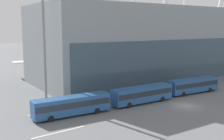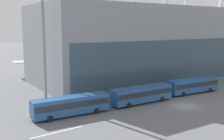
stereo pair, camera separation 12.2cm
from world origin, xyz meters
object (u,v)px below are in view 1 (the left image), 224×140
object	(u,v)px
shuttle_bus_1	(128,102)
shuttle_bus_2	(197,95)
airliner_parked_remote	(223,37)
airliner_at_gate_far	(86,48)
shuttle_bus_0	(49,112)
floodlight_mast	(40,7)

from	to	relation	value
shuttle_bus_1	shuttle_bus_2	world-z (taller)	same
airliner_parked_remote	shuttle_bus_2	world-z (taller)	airliner_parked_remote
airliner_parked_remote	shuttle_bus_2	distance (m)	61.84
airliner_at_gate_far	shuttle_bus_0	size ratio (longest dim) A/B	2.75
airliner_at_gate_far	shuttle_bus_1	distance (m)	35.88
airliner_at_gate_far	shuttle_bus_1	bearing A→B (deg)	179.92
floodlight_mast	airliner_at_gate_far	bearing A→B (deg)	55.88
shuttle_bus_0	shuttle_bus_2	xyz separation A→B (m)	(28.73, 0.26, 0.00)
airliner_parked_remote	shuttle_bus_1	distance (m)	71.81
airliner_at_gate_far	floodlight_mast	world-z (taller)	floodlight_mast
airliner_at_gate_far	shuttle_bus_1	world-z (taller)	airliner_at_gate_far
shuttle_bus_0	airliner_parked_remote	bearing A→B (deg)	35.95
shuttle_bus_1	shuttle_bus_2	bearing A→B (deg)	-0.96
airliner_at_gate_far	airliner_parked_remote	size ratio (longest dim) A/B	1.00
shuttle_bus_0	shuttle_bus_2	bearing A→B (deg)	2.63
airliner_parked_remote	shuttle_bus_2	xyz separation A→B (m)	(-40.79, -46.37, -3.34)
shuttle_bus_2	airliner_parked_remote	bearing A→B (deg)	52.08
shuttle_bus_2	floodlight_mast	distance (m)	37.03
shuttle_bus_2	floodlight_mast	world-z (taller)	floodlight_mast
shuttle_bus_1	airliner_parked_remote	bearing A→B (deg)	40.78
floodlight_mast	airliner_parked_remote	bearing A→B (deg)	23.15
shuttle_bus_0	floodlight_mast	xyz separation A→B (m)	(0.27, 17.02, 16.74)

